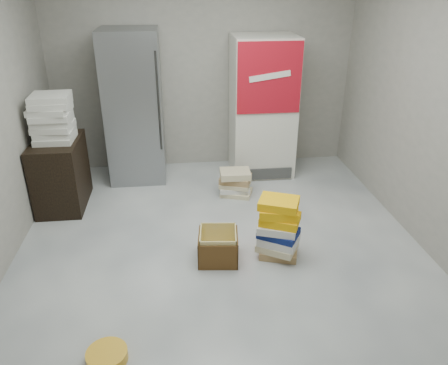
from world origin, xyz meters
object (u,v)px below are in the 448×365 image
steel_fridge (134,107)px  phonebook_stack_main (279,228)px  cardboard_box (218,248)px  wood_shelf (61,173)px  coke_cooler (262,107)px

steel_fridge → phonebook_stack_main: (1.43, -2.04, -0.65)m
steel_fridge → cardboard_box: bearing=-67.2°
phonebook_stack_main → wood_shelf: bearing=173.1°
steel_fridge → cardboard_box: 2.36m
steel_fridge → phonebook_stack_main: size_ratio=3.16×
steel_fridge → coke_cooler: steel_fridge is taller
coke_cooler → wood_shelf: coke_cooler is taller
coke_cooler → wood_shelf: (-2.48, -0.72, -0.50)m
cardboard_box → steel_fridge: bearing=119.1°
wood_shelf → phonebook_stack_main: wood_shelf is taller
coke_cooler → cardboard_box: 2.32m
steel_fridge → phonebook_stack_main: 2.57m
wood_shelf → cardboard_box: bearing=-37.8°
coke_cooler → steel_fridge: bearing=179.8°
wood_shelf → phonebook_stack_main: size_ratio=1.33×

